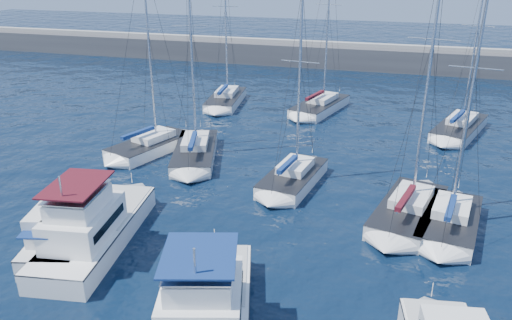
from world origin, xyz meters
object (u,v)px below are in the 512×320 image
(sailboat_mid_b, at_px, (195,151))
(sailboat_mid_c, at_px, (293,177))
(sailboat_back_a, at_px, (226,99))
(sailboat_mid_e, at_px, (450,221))
(sailboat_back_c, at_px, (460,128))
(motor_yacht_port_outer, at_px, (67,232))
(motor_yacht_stbd_inner, at_px, (205,307))
(sailboat_mid_a, at_px, (151,145))
(sailboat_mid_d, at_px, (409,210))
(sailboat_back_b, at_px, (320,106))
(motor_yacht_port_inner, at_px, (92,229))

(sailboat_mid_b, relative_size, sailboat_mid_c, 1.20)
(sailboat_back_a, bearing_deg, sailboat_mid_e, -52.20)
(sailboat_back_c, bearing_deg, motor_yacht_port_outer, -110.93)
(motor_yacht_stbd_inner, xyz_separation_m, sailboat_mid_a, (-12.10, 18.37, -0.59))
(motor_yacht_stbd_inner, relative_size, sailboat_back_a, 0.58)
(sailboat_mid_a, bearing_deg, sailboat_back_a, 104.33)
(sailboat_mid_d, xyz_separation_m, sailboat_back_c, (4.25, 17.78, -0.03))
(motor_yacht_port_outer, distance_m, sailboat_mid_d, 19.76)
(sailboat_back_b, height_order, sailboat_back_c, sailboat_back_b)
(motor_yacht_port_inner, distance_m, sailboat_back_a, 29.42)
(motor_yacht_stbd_inner, distance_m, sailboat_mid_a, 22.00)
(motor_yacht_port_outer, height_order, motor_yacht_stbd_inner, motor_yacht_stbd_inner)
(motor_yacht_stbd_inner, height_order, sailboat_mid_c, sailboat_mid_c)
(motor_yacht_port_inner, xyz_separation_m, sailboat_mid_d, (16.42, 8.29, -0.58))
(motor_yacht_port_inner, relative_size, motor_yacht_stbd_inner, 1.11)
(sailboat_mid_d, bearing_deg, motor_yacht_stbd_inner, -109.51)
(sailboat_mid_d, bearing_deg, sailboat_back_c, 90.06)
(sailboat_mid_c, height_order, sailboat_mid_d, sailboat_mid_d)
(sailboat_back_a, xyz_separation_m, sailboat_back_b, (10.22, 0.30, 0.00))
(sailboat_back_b, bearing_deg, sailboat_mid_a, -110.99)
(sailboat_mid_d, distance_m, sailboat_back_c, 18.29)
(motor_yacht_port_outer, distance_m, motor_yacht_stbd_inner, 10.34)
(sailboat_mid_a, xyz_separation_m, sailboat_mid_c, (12.52, -2.95, -0.02))
(motor_yacht_port_inner, bearing_deg, sailboat_mid_b, 80.76)
(sailboat_back_b, bearing_deg, motor_yacht_stbd_inner, -73.55)
(motor_yacht_port_outer, bearing_deg, sailboat_mid_a, 85.37)
(sailboat_mid_e, distance_m, sailboat_back_c, 18.57)
(motor_yacht_port_inner, height_order, sailboat_back_a, sailboat_back_a)
(sailboat_mid_d, bearing_deg, sailboat_back_b, 126.38)
(motor_yacht_stbd_inner, bearing_deg, motor_yacht_port_inner, 136.39)
(motor_yacht_port_inner, distance_m, sailboat_back_c, 33.28)
(sailboat_mid_c, height_order, sailboat_back_a, sailboat_back_a)
(sailboat_mid_d, height_order, sailboat_mid_e, sailboat_mid_d)
(motor_yacht_port_outer, height_order, sailboat_mid_c, sailboat_mid_c)
(sailboat_mid_a, bearing_deg, motor_yacht_port_inner, -56.22)
(sailboat_mid_d, bearing_deg, sailboat_mid_b, 174.79)
(motor_yacht_port_inner, relative_size, sailboat_mid_d, 0.61)
(sailboat_mid_b, bearing_deg, sailboat_back_a, 83.56)
(motor_yacht_port_inner, bearing_deg, motor_yacht_stbd_inner, -36.10)
(motor_yacht_port_inner, bearing_deg, sailboat_mid_e, 13.58)
(motor_yacht_port_outer, height_order, sailboat_back_c, sailboat_back_c)
(sailboat_mid_c, bearing_deg, sailboat_mid_a, 175.30)
(motor_yacht_port_outer, relative_size, sailboat_back_b, 0.45)
(sailboat_mid_d, distance_m, sailboat_mid_e, 2.40)
(sailboat_mid_e, xyz_separation_m, sailboat_back_a, (-21.49, 21.67, -0.00))
(motor_yacht_stbd_inner, height_order, sailboat_back_c, sailboat_back_c)
(sailboat_mid_b, relative_size, sailboat_back_b, 0.96)
(sailboat_mid_b, bearing_deg, sailboat_back_c, 13.69)
(sailboat_mid_c, bearing_deg, sailboat_mid_b, 171.04)
(sailboat_mid_c, bearing_deg, motor_yacht_port_outer, -122.39)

